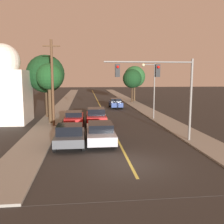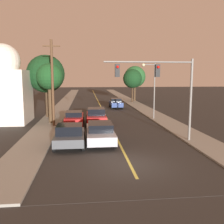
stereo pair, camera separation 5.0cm
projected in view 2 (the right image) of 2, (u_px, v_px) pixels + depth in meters
ground_plane at (130, 165)px, 13.84m from camera, size 200.00×200.00×0.00m
road_surface at (98, 101)px, 49.28m from camera, size 9.82×80.00×0.01m
sidewalk_left at (66, 101)px, 48.63m from camera, size 2.50×80.00×0.12m
sidewalk_right at (129, 100)px, 49.91m from camera, size 2.50×80.00×0.12m
car_near_lane_front at (100, 132)px, 18.31m from camera, size 2.08×5.08×1.53m
car_near_lane_second at (96, 116)px, 25.27m from camera, size 2.02×4.53×1.69m
car_outer_lane_front at (70, 135)px, 17.35m from camera, size 2.10×3.97×1.57m
car_outer_lane_second at (74, 118)px, 24.37m from camera, size 1.84×4.50×1.49m
car_far_oncoming at (116, 103)px, 38.35m from camera, size 1.87×4.19×1.50m
traffic_signal_mast at (163, 81)px, 17.95m from camera, size 6.52×0.42×6.00m
streetlamp_right at (151, 83)px, 27.72m from camera, size 1.55×0.36×6.17m
utility_pole_left at (52, 82)px, 23.63m from camera, size 1.60×0.24×8.14m
tree_left_near at (46, 74)px, 28.75m from camera, size 4.33×4.33×7.19m
tree_left_far at (50, 78)px, 25.17m from camera, size 2.66×2.66×6.05m
tree_right_near at (135, 77)px, 47.63m from camera, size 4.05×4.05×6.68m
tree_right_far at (132, 79)px, 45.76m from camera, size 3.48×3.48×6.06m
domed_building_left at (4, 88)px, 25.99m from camera, size 4.82×4.82×8.19m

